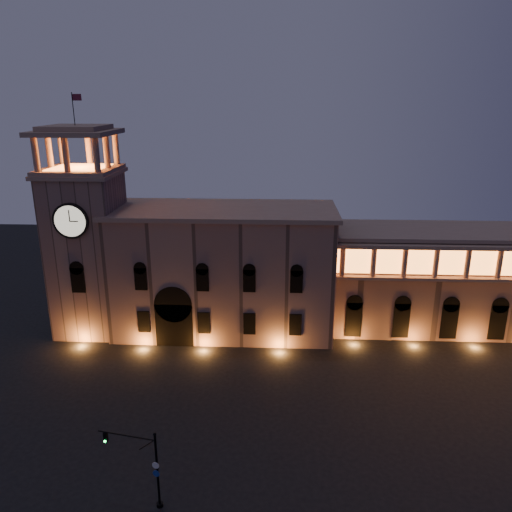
% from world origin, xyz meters
% --- Properties ---
extents(ground, '(160.00, 160.00, 0.00)m').
position_xyz_m(ground, '(0.00, 0.00, 0.00)').
color(ground, black).
rests_on(ground, ground).
extents(government_building, '(30.80, 12.80, 17.60)m').
position_xyz_m(government_building, '(-2.08, 21.93, 8.77)').
color(government_building, '#8A665A').
rests_on(government_building, ground).
extents(clock_tower, '(9.80, 9.80, 32.40)m').
position_xyz_m(clock_tower, '(-20.50, 20.98, 12.50)').
color(clock_tower, '#8A665A').
rests_on(clock_tower, ground).
extents(colonnade_wing, '(40.60, 11.50, 14.50)m').
position_xyz_m(colonnade_wing, '(32.00, 23.92, 7.33)').
color(colonnade_wing, '#846155').
rests_on(colonnade_wing, ground).
extents(traffic_light, '(5.11, 1.28, 7.11)m').
position_xyz_m(traffic_light, '(-4.57, -11.12, 3.74)').
color(traffic_light, black).
rests_on(traffic_light, ground).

